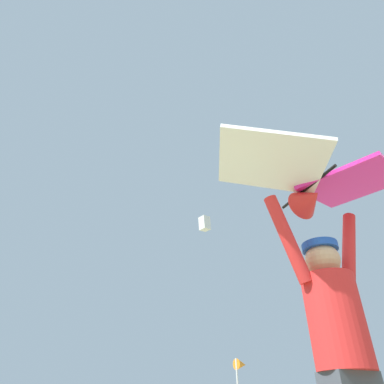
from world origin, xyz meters
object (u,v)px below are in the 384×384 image
at_px(marker_flag, 241,370).
at_px(held_stunt_kite, 312,181).
at_px(kite_flyer_person, 342,349).
at_px(distant_kite_white_low_right, 205,223).

bearing_deg(marker_flag, held_stunt_kite, -125.91).
relative_size(kite_flyer_person, distant_kite_white_low_right, 2.14).
bearing_deg(distant_kite_white_low_right, marker_flag, -122.29).
height_order(held_stunt_kite, distant_kite_white_low_right, distant_kite_white_low_right).
relative_size(kite_flyer_person, marker_flag, 1.13).
bearing_deg(marker_flag, distant_kite_white_low_right, 57.71).
bearing_deg(distant_kite_white_low_right, kite_flyer_person, -123.82).
xyz_separation_m(kite_flyer_person, held_stunt_kite, (-0.01, -0.07, 1.17)).
distance_m(held_stunt_kite, marker_flag, 6.62).
bearing_deg(marker_flag, kite_flyer_person, -126.14).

